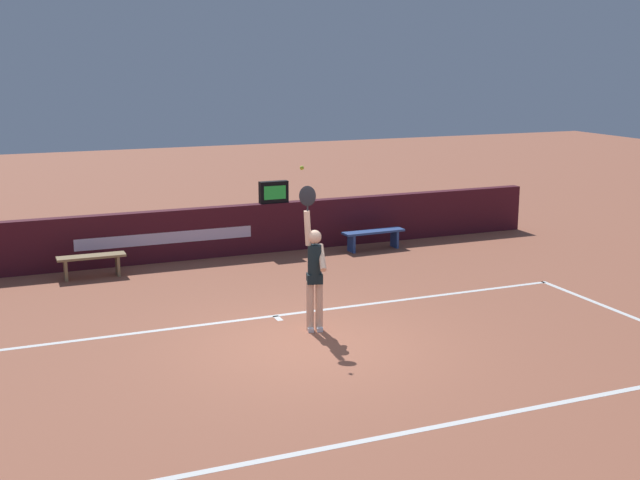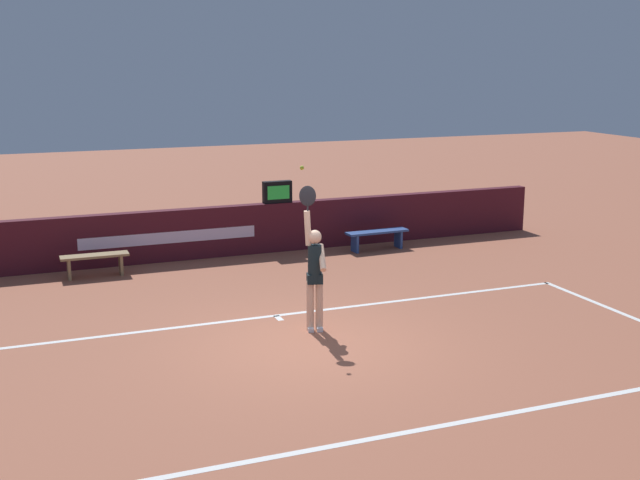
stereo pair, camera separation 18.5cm
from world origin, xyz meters
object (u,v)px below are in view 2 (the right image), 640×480
at_px(speed_display, 277,192).
at_px(courtside_bench_near, 95,260).
at_px(tennis_ball, 302,168).
at_px(tennis_player, 314,271).
at_px(courtside_bench_far, 377,235).

bearing_deg(speed_display, courtside_bench_near, -169.39).
relative_size(tennis_ball, courtside_bench_near, 0.05).
bearing_deg(tennis_player, speed_display, 77.49).
xyz_separation_m(tennis_ball, courtside_bench_far, (3.75, 4.99, -2.43)).
distance_m(tennis_player, courtside_bench_near, 5.83).
bearing_deg(tennis_player, courtside_bench_far, 54.58).
distance_m(speed_display, courtside_bench_near, 4.54).
bearing_deg(courtside_bench_far, courtside_bench_near, -179.67).
relative_size(speed_display, tennis_ball, 9.91).
height_order(speed_display, tennis_player, tennis_player).
height_order(speed_display, courtside_bench_near, speed_display).
bearing_deg(courtside_bench_far, tennis_ball, -126.95).
xyz_separation_m(courtside_bench_near, courtside_bench_far, (6.59, 0.04, -0.00)).
distance_m(speed_display, tennis_player, 5.88).
xyz_separation_m(speed_display, courtside_bench_far, (2.25, -0.77, -1.07)).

